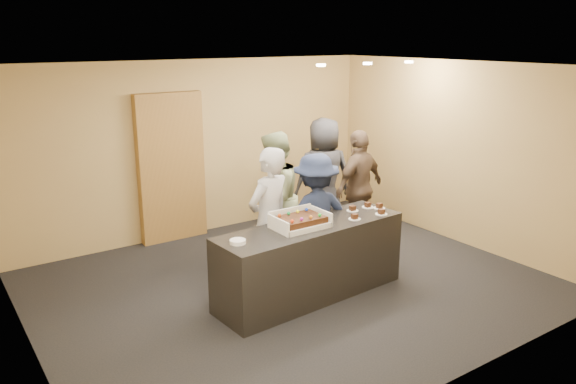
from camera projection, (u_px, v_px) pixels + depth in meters
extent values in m
plane|color=black|center=(292.00, 285.00, 7.08)|extent=(6.00, 6.00, 0.00)
plane|color=white|center=(292.00, 66.00, 6.35)|extent=(6.00, 6.00, 0.00)
cube|color=#A88A51|center=(200.00, 148.00, 8.70)|extent=(6.00, 0.04, 2.70)
cube|color=#A88A51|center=(461.00, 243.00, 4.73)|extent=(6.00, 0.04, 2.70)
cube|color=#A88A51|center=(21.00, 229.00, 5.08)|extent=(0.04, 5.00, 2.70)
cube|color=#A88A51|center=(457.00, 153.00, 8.35)|extent=(0.04, 5.00, 2.70)
cube|color=black|center=(310.00, 261.00, 6.68)|extent=(2.44, 0.85, 0.90)
cube|color=brown|center=(171.00, 168.00, 8.41)|extent=(1.02, 0.15, 2.24)
cube|color=white|center=(300.00, 225.00, 6.47)|extent=(0.61, 0.42, 0.06)
cube|color=white|center=(278.00, 225.00, 6.29)|extent=(0.02, 0.42, 0.17)
cube|color=white|center=(321.00, 216.00, 6.62)|extent=(0.02, 0.42, 0.17)
cube|color=white|center=(290.00, 215.00, 6.62)|extent=(0.61, 0.02, 0.18)
cube|color=#33180B|center=(300.00, 220.00, 6.45)|extent=(0.53, 0.37, 0.07)
sphere|color=#C64A17|center=(279.00, 215.00, 6.43)|extent=(0.04, 0.04, 0.04)
sphere|color=#189245|center=(289.00, 213.00, 6.50)|extent=(0.04, 0.04, 0.04)
sphere|color=yellow|center=(298.00, 211.00, 6.57)|extent=(0.04, 0.04, 0.04)
sphere|color=blue|center=(307.00, 210.00, 6.64)|extent=(0.04, 0.04, 0.04)
sphere|color=#EB3B13|center=(292.00, 221.00, 6.22)|extent=(0.04, 0.04, 0.04)
sphere|color=#AC24A6|center=(302.00, 219.00, 6.29)|extent=(0.04, 0.04, 0.04)
sphere|color=orange|center=(311.00, 217.00, 6.37)|extent=(0.04, 0.04, 0.04)
sphere|color=green|center=(320.00, 215.00, 6.44)|extent=(0.04, 0.04, 0.04)
cylinder|color=white|center=(238.00, 242.00, 5.97)|extent=(0.17, 0.17, 0.04)
cylinder|color=white|center=(355.00, 219.00, 6.76)|extent=(0.15, 0.15, 0.01)
cube|color=#33180B|center=(355.00, 216.00, 6.75)|extent=(0.07, 0.06, 0.06)
cylinder|color=white|center=(352.00, 211.00, 7.08)|extent=(0.15, 0.15, 0.01)
cube|color=#33180B|center=(353.00, 208.00, 7.08)|extent=(0.07, 0.06, 0.06)
cylinder|color=white|center=(381.00, 214.00, 6.95)|extent=(0.15, 0.15, 0.01)
cube|color=#33180B|center=(381.00, 211.00, 6.94)|extent=(0.07, 0.06, 0.06)
cylinder|color=white|center=(368.00, 207.00, 7.22)|extent=(0.15, 0.15, 0.01)
cube|color=#33180B|center=(368.00, 205.00, 7.22)|extent=(0.07, 0.06, 0.06)
cylinder|color=white|center=(379.00, 208.00, 7.19)|extent=(0.15, 0.15, 0.01)
cube|color=#33180B|center=(379.00, 206.00, 7.18)|extent=(0.07, 0.06, 0.06)
imported|color=#B1B0B6|center=(269.00, 220.00, 6.76)|extent=(0.74, 0.59, 1.78)
imported|color=gray|center=(274.00, 198.00, 7.61)|extent=(1.12, 1.08, 1.81)
imported|color=#1B2542|center=(316.00, 216.00, 7.17)|extent=(1.15, 0.80, 1.62)
imported|color=brown|center=(359.00, 187.00, 8.34)|extent=(1.07, 0.62, 1.72)
imported|color=#29292F|center=(324.00, 177.00, 8.71)|extent=(1.04, 0.84, 1.84)
cylinder|color=#FFEAC6|center=(321.00, 65.00, 7.19)|extent=(0.12, 0.12, 0.03)
cylinder|color=#FFEAC6|center=(367.00, 63.00, 7.63)|extent=(0.12, 0.12, 0.03)
cylinder|color=#FFEAC6|center=(409.00, 62.00, 8.07)|extent=(0.12, 0.12, 0.03)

